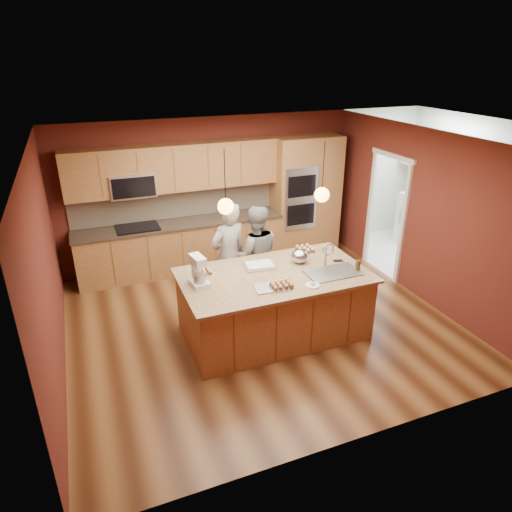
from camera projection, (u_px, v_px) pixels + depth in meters
name	position (u px, v px, depth m)	size (l,w,h in m)	color
floor	(260.00, 321.00, 6.90)	(5.50, 5.50, 0.00)	#442310
ceiling	(260.00, 141.00, 5.79)	(5.50, 5.50, 0.00)	silver
wall_back	(209.00, 192.00, 8.46)	(5.50, 5.50, 0.00)	#541E17
wall_front	(361.00, 333.00, 4.23)	(5.50, 5.50, 0.00)	#541E17
wall_left	(46.00, 271.00, 5.42)	(5.00, 5.00, 0.00)	#541E17
wall_right	(420.00, 215.00, 7.27)	(5.00, 5.00, 0.00)	#541E17
cabinet_run	(178.00, 219.00, 8.17)	(3.74, 0.64, 2.30)	brown
oven_column	(305.00, 196.00, 8.91)	(1.30, 0.62, 2.30)	brown
doorway_trim	(386.00, 217.00, 8.06)	(0.08, 1.11, 2.20)	white
laundry_room	(450.00, 155.00, 8.58)	(2.60, 2.70, 2.70)	silver
pendant_left	(226.00, 206.00, 5.59)	(0.20, 0.20, 0.80)	black
pendant_right	(322.00, 194.00, 6.04)	(0.20, 0.20, 0.80)	black
island	(275.00, 303.00, 6.44)	(2.57, 1.44, 1.33)	brown
person_left	(229.00, 256.00, 6.99)	(0.63, 0.41, 1.73)	black
person_right	(255.00, 255.00, 7.16)	(0.79, 0.61, 1.62)	slate
stand_mixer	(198.00, 273.00, 5.89)	(0.26, 0.33, 0.41)	white
sheet_cake	(260.00, 265.00, 6.45)	(0.47, 0.37, 0.05)	silver
cooling_rack	(270.00, 287.00, 5.87)	(0.40, 0.28, 0.02)	#B1B4B8
mixing_bowl	(300.00, 256.00, 6.55)	(0.25, 0.25, 0.21)	#B2B5BA
plate	(313.00, 285.00, 5.93)	(0.19, 0.19, 0.01)	silver
tumbler	(358.00, 265.00, 6.33)	(0.07, 0.07, 0.15)	#3C280F
phone	(338.00, 261.00, 6.63)	(0.14, 0.07, 0.01)	black
cupcakes_left	(204.00, 271.00, 6.26)	(0.21, 0.21, 0.06)	tan
cupcakes_rack	(281.00, 284.00, 5.86)	(0.29, 0.22, 0.07)	tan
cupcakes_right	(305.00, 249.00, 6.95)	(0.26, 0.26, 0.08)	tan
washer	(443.00, 236.00, 8.88)	(0.55, 0.57, 0.89)	white
dryer	(419.00, 220.00, 9.41)	(0.68, 0.70, 1.09)	white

